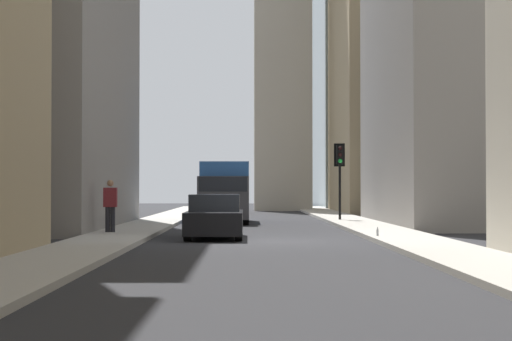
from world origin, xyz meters
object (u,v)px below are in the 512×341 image
pedestrian (110,204)px  sedan_black (215,218)px  traffic_light_midblock (340,164)px  delivery_truck (225,192)px  discarded_bottle (378,232)px

pedestrian → sedan_black: bearing=-111.3°
traffic_light_midblock → sedan_black: bearing=157.4°
delivery_truck → sedan_black: size_ratio=1.50×
sedan_black → discarded_bottle: size_ratio=15.93×
traffic_light_midblock → pedestrian: 14.85m
sedan_black → traffic_light_midblock: size_ratio=1.19×
sedan_black → pedestrian: size_ratio=2.45×
sedan_black → pedestrian: (1.39, 3.57, 0.43)m
discarded_bottle → delivery_truck: bearing=20.2°
pedestrian → discarded_bottle: pedestrian is taller
sedan_black → discarded_bottle: (-1.04, -5.08, -0.42)m
pedestrian → delivery_truck: bearing=-17.4°
sedan_black → traffic_light_midblock: traffic_light_midblock is taller
sedan_black → pedestrian: bearing=68.7°
delivery_truck → pedestrian: 11.95m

